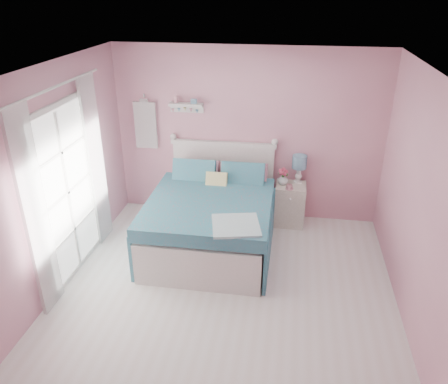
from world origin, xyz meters
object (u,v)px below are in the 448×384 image
(nightstand, at_px, (290,204))
(teacup, at_px, (289,187))
(vase, at_px, (283,179))
(bed, at_px, (212,219))
(table_lamp, at_px, (299,164))

(nightstand, height_order, teacup, teacup)
(nightstand, xyz_separation_m, vase, (-0.13, 0.01, 0.40))
(bed, xyz_separation_m, table_lamp, (1.15, 0.92, 0.53))
(bed, distance_m, vase, 1.27)
(vase, distance_m, teacup, 0.19)
(table_lamp, distance_m, teacup, 0.39)
(nightstand, relative_size, teacup, 7.33)
(vase, relative_size, teacup, 1.91)
(bed, height_order, table_lamp, bed)
(nightstand, relative_size, vase, 3.84)
(bed, relative_size, vase, 12.43)
(vase, xyz_separation_m, teacup, (0.10, -0.15, -0.05))
(vase, bearing_deg, teacup, -55.20)
(table_lamp, distance_m, vase, 0.33)
(table_lamp, bearing_deg, bed, -141.45)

